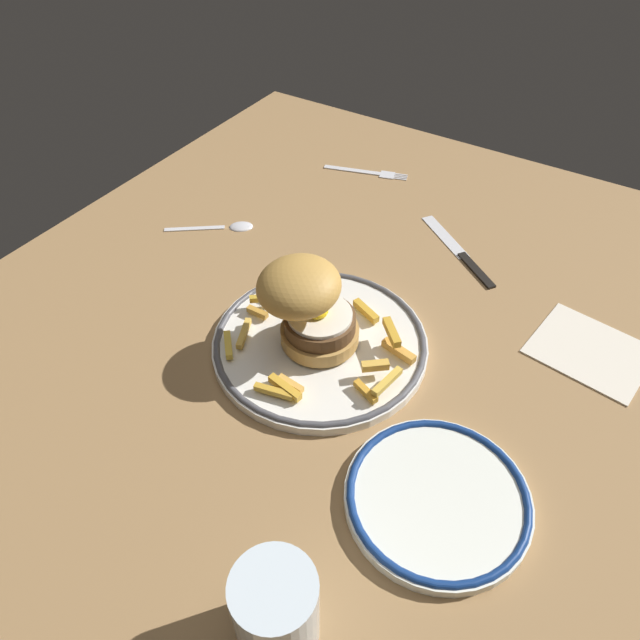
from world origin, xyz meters
TOP-DOWN VIEW (x-y plane):
  - ground_plane at (0.00, 0.00)cm, footprint 113.04×87.55cm
  - dinner_plate at (-1.15, -3.70)cm, footprint 25.80×25.80cm
  - burger at (-1.94, -2.57)cm, footprint 13.50×13.40cm
  - fries_pile at (-2.27, -4.74)cm, footprint 18.47×21.99cm
  - water_glass at (-29.90, -17.75)cm, footprint 6.74×6.74cm
  - side_plate at (-12.49, -24.02)cm, footprint 17.84×17.84cm
  - fork at (37.73, 11.05)cm, footprint 5.61×14.16cm
  - knife at (24.68, -11.51)cm, footprint 11.90×15.37cm
  - spoon at (12.73, 20.88)cm, footprint 9.30×11.69cm
  - napkin at (15.53, -31.53)cm, footprint 12.72×14.30cm

SIDE VIEW (x-z plane):
  - ground_plane at x=0.00cm, z-range -4.00..0.00cm
  - fork at x=37.73cm, z-range 0.00..0.36cm
  - napkin at x=15.53cm, z-range 0.00..0.40cm
  - knife at x=24.68cm, z-range -0.09..0.61cm
  - spoon at x=12.73cm, z-range -0.09..0.81cm
  - side_plate at x=-12.49cm, z-range 0.03..1.63cm
  - dinner_plate at x=-1.15cm, z-range 0.04..1.64cm
  - fries_pile at x=-2.27cm, z-range 1.07..3.86cm
  - water_glass at x=-29.90cm, z-range -0.47..8.48cm
  - burger at x=-1.94cm, z-range 1.66..12.80cm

